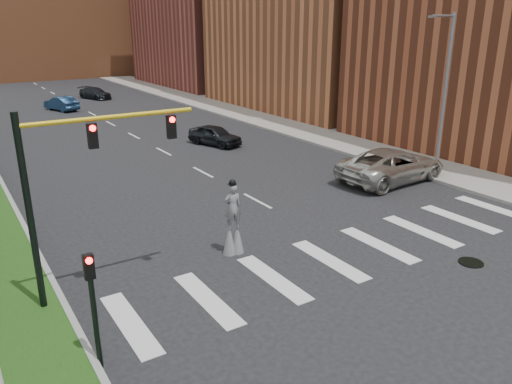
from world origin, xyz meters
name	(u,v)px	position (x,y,z in m)	size (l,w,h in m)	color
ground_plane	(373,262)	(0.00, 0.00, 0.00)	(160.00, 160.00, 0.00)	black
sidewalk_right	(272,121)	(12.50, 25.00, 0.09)	(5.00, 90.00, 0.18)	gray
manhole	(471,262)	(3.00, -2.00, 0.02)	(0.90, 0.90, 0.04)	black
building_far	(212,11)	(22.00, 54.00, 10.00)	(16.00, 22.00, 20.00)	brown
building_backdrop	(55,19)	(6.00, 78.00, 9.00)	(26.00, 14.00, 18.00)	#B66339
streetlight	(444,91)	(10.90, 6.00, 4.90)	(2.05, 0.20, 9.00)	slate
traffic_signal	(70,178)	(-9.78, 3.00, 4.15)	(5.30, 0.23, 6.20)	black
secondary_signal	(93,301)	(-10.30, -0.50, 1.95)	(0.25, 0.21, 3.23)	black
stilt_performer	(233,224)	(-4.00, 3.50, 1.20)	(0.84, 0.58, 2.99)	black
suv_crossing	(392,165)	(8.16, 6.77, 0.92)	(3.06, 6.64, 1.85)	beige
car_near	(215,135)	(3.94, 19.81, 0.72)	(1.70, 4.24, 1.44)	black
car_mid	(61,103)	(-2.03, 41.53, 0.72)	(1.51, 4.34, 1.43)	navy
car_far	(95,93)	(3.16, 47.95, 0.66)	(1.84, 4.53, 1.31)	black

